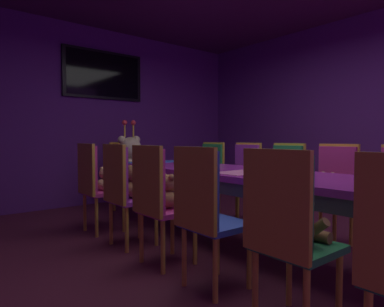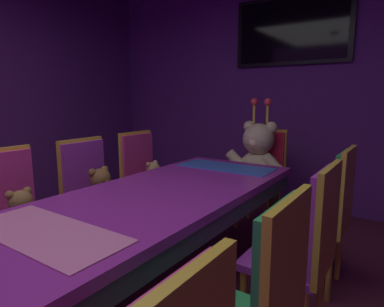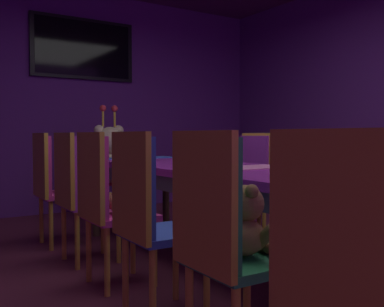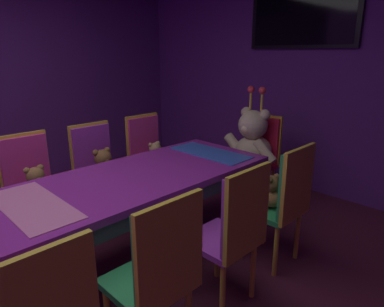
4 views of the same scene
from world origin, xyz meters
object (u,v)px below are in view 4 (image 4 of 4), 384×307
Objects in this scene: wall_tv at (303,13)px; teddy_left_5 at (156,156)px; chair_left_4 at (96,164)px; chair_right_3 at (161,267)px; banquet_table at (35,218)px; teddy_left_3 at (37,186)px; king_teddy_bear at (252,142)px; chair_left_3 at (30,180)px; teddy_left_4 at (104,168)px; chair_left_5 at (147,151)px; chair_right_4 at (236,225)px; teddy_right_5 at (270,193)px; throne_chair at (260,150)px; chair_right_5 at (287,196)px.

teddy_left_5 is at bearing -114.45° from wall_tv.
chair_left_4 is 1.00× the size of chair_right_3.
banquet_table is 12.22× the size of teddy_left_3.
king_teddy_bear is at bearing -66.45° from chair_right_3.
teddy_left_4 is (0.16, 0.61, -0.00)m from chair_left_3.
chair_right_3 reaches higher than teddy_left_3.
chair_left_5 reaches higher than teddy_left_4.
chair_left_4 and chair_right_3 have the same top height.
banquet_table is 3.40m from wall_tv.
chair_left_3 and chair_right_3 have the same top height.
teddy_left_5 is 2.28m from wall_tv.
chair_left_3 is 1.00× the size of chair_right_4.
teddy_left_4 is 0.40× the size of king_teddy_bear.
king_teddy_bear reaches higher than teddy_left_3.
teddy_left_4 reaches higher than banquet_table.
chair_left_5 is 1.13m from king_teddy_bear.
king_teddy_bear is (0.72, 0.72, 0.16)m from teddy_left_5.
king_teddy_bear is (-0.86, 1.97, 0.13)m from chair_right_3.
chair_right_3 is 1.25m from teddy_right_5.
chair_left_5 is 1.24m from throne_chair.
chair_left_3 is 1.25m from teddy_left_5.
chair_right_4 is 1.75m from throne_chair.
chair_left_4 is at bearing 101.60° from teddy_left_3.
chair_right_5 is 1.00× the size of throne_chair.
chair_left_3 is at bearing 38.35° from teddy_right_5.
chair_right_3 is at bearing -36.03° from chair_left_5.
wall_tv is (-0.86, 2.83, 1.45)m from chair_right_3.
teddy_left_5 is at bearing 0.00° from chair_left_5.
chair_right_4 is at bearing 103.99° from teddy_right_5.
teddy_left_4 is at bearing -27.29° from king_teddy_bear.
chair_left_3 is 2.30m from throne_chair.
teddy_left_4 is at bearing -21.58° from chair_right_3.
teddy_left_3 is at bearing -20.12° from king_teddy_bear.
banquet_table is 1.68m from teddy_right_5.
chair_left_4 reaches higher than teddy_right_5.
throne_chair is (0.72, 2.13, 0.01)m from teddy_left_3.
chair_left_5 is 0.75× the size of wall_tv.
banquet_table is at bearing -60.68° from chair_left_5.
chair_right_4 is at bearing 91.40° from chair_right_5.
banquet_table reaches higher than teddy_left_5.
chair_right_3 is 1.17× the size of king_teddy_bear.
teddy_right_5 is (1.55, 0.63, -0.02)m from chair_left_4.
teddy_left_4 is 1.68m from chair_right_3.
chair_right_5 is 2.31m from wall_tv.
chair_right_3 is at bearing -19.88° from chair_left_4.
chair_left_5 is at bearing -44.08° from throne_chair.
throne_chair is at bearing 180.00° from king_teddy_bear.
wall_tv is (0.00, 0.69, 1.45)m from throne_chair.
chair_right_3 is (1.70, -0.62, 0.00)m from chair_left_4.
chair_left_5 is at bearing -36.03° from chair_right_3.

